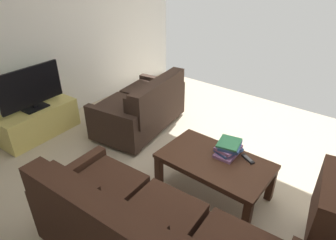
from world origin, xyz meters
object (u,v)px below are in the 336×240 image
(flat_tv, at_px, (31,88))
(book_stack, at_px, (229,148))
(loveseat_near, at_px, (143,107))
(tv_remote, at_px, (248,159))
(coffee_table, at_px, (215,165))
(tv_stand, at_px, (39,122))
(sofa_main, at_px, (148,240))

(flat_tv, bearing_deg, book_stack, -164.78)
(flat_tv, bearing_deg, loveseat_near, -134.01)
(loveseat_near, relative_size, tv_remote, 9.15)
(flat_tv, distance_m, book_stack, 2.66)
(coffee_table, xyz_separation_m, flat_tv, (2.50, 0.53, 0.35))
(tv_stand, bearing_deg, loveseat_near, -133.97)
(tv_stand, xyz_separation_m, tv_remote, (-2.76, -0.73, 0.23))
(tv_stand, relative_size, tv_remote, 6.67)
(tv_remote, bearing_deg, book_stack, 9.43)
(loveseat_near, distance_m, book_stack, 1.59)
(tv_stand, distance_m, flat_tv, 0.51)
(loveseat_near, xyz_separation_m, coffee_table, (-1.49, 0.52, 0.02))
(loveseat_near, bearing_deg, sofa_main, 134.05)
(sofa_main, height_order, tv_stand, sofa_main)
(loveseat_near, distance_m, tv_remote, 1.78)
(loveseat_near, distance_m, flat_tv, 1.51)
(sofa_main, bearing_deg, coffee_table, -85.87)
(loveseat_near, bearing_deg, tv_stand, 46.03)
(book_stack, bearing_deg, sofa_main, 91.15)
(loveseat_near, height_order, flat_tv, flat_tv)
(tv_stand, bearing_deg, flat_tv, -102.07)
(loveseat_near, relative_size, flat_tv, 1.68)
(sofa_main, relative_size, tv_stand, 1.87)
(loveseat_near, bearing_deg, book_stack, 167.11)
(coffee_table, distance_m, book_stack, 0.22)
(sofa_main, bearing_deg, tv_remote, -97.86)
(tv_stand, height_order, book_stack, book_stack)
(coffee_table, relative_size, flat_tv, 1.26)
(coffee_table, bearing_deg, sofa_main, 94.13)
(sofa_main, xyz_separation_m, coffee_table, (0.08, -1.10, -0.00))
(tv_stand, height_order, tv_remote, tv_remote)
(loveseat_near, relative_size, tv_stand, 1.37)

